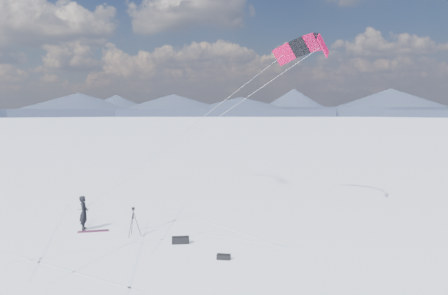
{
  "coord_description": "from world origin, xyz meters",
  "views": [
    {
      "loc": [
        3.95,
        -21.26,
        6.69
      ],
      "look_at": [
        5.07,
        4.72,
        4.28
      ],
      "focal_mm": 35.0,
      "sensor_mm": 36.0,
      "label": 1
    }
  ],
  "objects_px": {
    "snowkiter": "(84,230)",
    "gear_bag_a": "(180,240)",
    "tripod": "(133,218)",
    "gear_bag_b": "(224,257)",
    "snowboard": "(93,231)"
  },
  "relations": [
    {
      "from": "snowkiter",
      "to": "snowboard",
      "type": "relative_size",
      "value": 1.16
    },
    {
      "from": "snowkiter",
      "to": "snowboard",
      "type": "bearing_deg",
      "value": -130.86
    },
    {
      "from": "snowboard",
      "to": "gear_bag_b",
      "type": "distance_m",
      "value": 8.26
    },
    {
      "from": "snowkiter",
      "to": "tripod",
      "type": "distance_m",
      "value": 3.34
    },
    {
      "from": "snowboard",
      "to": "tripod",
      "type": "xyz_separation_m",
      "value": [
        2.31,
        -0.92,
        0.96
      ]
    },
    {
      "from": "snowkiter",
      "to": "gear_bag_b",
      "type": "relative_size",
      "value": 2.91
    },
    {
      "from": "snowkiter",
      "to": "gear_bag_a",
      "type": "distance_m",
      "value": 6.03
    },
    {
      "from": "tripod",
      "to": "gear_bag_a",
      "type": "xyz_separation_m",
      "value": [
        2.5,
        -1.34,
        -0.81
      ]
    },
    {
      "from": "snowkiter",
      "to": "gear_bag_b",
      "type": "bearing_deg",
      "value": -130.84
    },
    {
      "from": "snowboard",
      "to": "tripod",
      "type": "bearing_deg",
      "value": -31.98
    },
    {
      "from": "snowkiter",
      "to": "tripod",
      "type": "height_order",
      "value": "tripod"
    },
    {
      "from": "snowboard",
      "to": "gear_bag_b",
      "type": "height_order",
      "value": "gear_bag_b"
    },
    {
      "from": "tripod",
      "to": "gear_bag_b",
      "type": "height_order",
      "value": "tripod"
    },
    {
      "from": "snowboard",
      "to": "gear_bag_b",
      "type": "relative_size",
      "value": 2.5
    },
    {
      "from": "tripod",
      "to": "gear_bag_b",
      "type": "distance_m",
      "value": 5.91
    }
  ]
}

